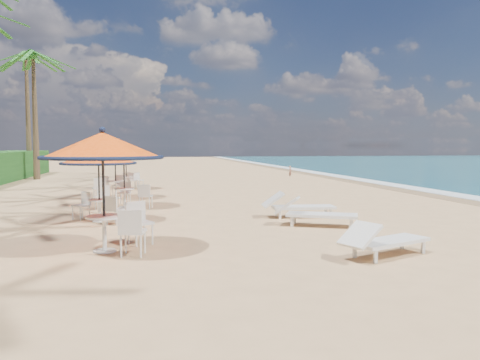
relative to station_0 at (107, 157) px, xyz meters
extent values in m
plane|color=tan|center=(4.88, 0.07, -1.97)|extent=(160.00, 160.00, 0.00)
cube|color=white|center=(14.18, 10.07, -1.97)|extent=(1.20, 140.00, 0.04)
cube|color=olive|center=(13.28, 10.07, -1.97)|extent=(1.40, 140.00, 0.02)
cylinder|color=black|center=(-0.08, -0.01, -0.73)|extent=(0.05, 0.05, 2.48)
cone|color=#FF5916|center=(-0.08, -0.01, 0.24)|extent=(2.48, 2.48, 0.54)
torus|color=#111A33|center=(-0.08, -0.01, -0.01)|extent=(2.48, 2.48, 0.08)
sphere|color=#111A33|center=(-0.08, -0.01, 0.55)|extent=(0.13, 0.13, 0.13)
cylinder|color=white|center=(-0.08, -0.01, -1.24)|extent=(0.75, 0.75, 0.04)
cylinder|color=white|center=(-0.08, -0.01, -1.59)|extent=(0.09, 0.09, 0.75)
cylinder|color=black|center=(-0.55, 3.94, -0.90)|extent=(0.05, 0.05, 2.14)
cone|color=#FF5916|center=(-0.55, 3.94, -0.06)|extent=(2.14, 2.14, 0.47)
torus|color=#111A33|center=(-0.55, 3.94, -0.27)|extent=(2.15, 2.15, 0.07)
sphere|color=#111A33|center=(-0.55, 3.94, 0.21)|extent=(0.11, 0.11, 0.11)
cylinder|color=white|center=(-0.55, 3.94, -1.34)|extent=(0.65, 0.65, 0.04)
cylinder|color=white|center=(-0.55, 3.94, -1.64)|extent=(0.07, 0.07, 0.65)
cylinder|color=black|center=(0.02, 7.05, -0.84)|extent=(0.05, 0.05, 2.25)
cone|color=#FF5916|center=(0.02, 7.05, 0.04)|extent=(2.25, 2.25, 0.49)
torus|color=#111A33|center=(0.02, 7.05, -0.19)|extent=(2.25, 2.25, 0.07)
sphere|color=#111A33|center=(0.02, 7.05, 0.32)|extent=(0.12, 0.12, 0.12)
cylinder|color=white|center=(0.02, 7.05, -1.30)|extent=(0.69, 0.69, 0.04)
cylinder|color=white|center=(0.02, 7.05, -1.63)|extent=(0.08, 0.08, 0.69)
cylinder|color=black|center=(-0.48, 10.15, -0.78)|extent=(0.05, 0.05, 2.39)
cone|color=#FF5916|center=(-0.48, 10.15, 0.16)|extent=(2.39, 2.39, 0.52)
torus|color=#111A33|center=(-0.48, 10.15, -0.08)|extent=(2.39, 2.39, 0.07)
sphere|color=#111A33|center=(-0.48, 10.15, 0.46)|extent=(0.12, 0.12, 0.12)
cylinder|color=white|center=(-0.48, 10.15, -1.26)|extent=(0.73, 0.73, 0.04)
cylinder|color=white|center=(-0.48, 10.15, -1.61)|extent=(0.08, 0.08, 0.73)
cylinder|color=black|center=(-0.21, 14.25, -0.93)|extent=(0.05, 0.05, 2.08)
cone|color=#FF5916|center=(-0.21, 14.25, -0.11)|extent=(2.08, 2.08, 0.45)
torus|color=#111A33|center=(-0.21, 14.25, -0.32)|extent=(2.08, 2.08, 0.06)
sphere|color=#111A33|center=(-0.21, 14.25, 0.15)|extent=(0.11, 0.11, 0.11)
cylinder|color=white|center=(-0.21, 14.25, -1.35)|extent=(0.63, 0.63, 0.04)
cylinder|color=white|center=(-0.21, 14.25, -1.65)|extent=(0.07, 0.07, 0.63)
cube|color=white|center=(5.55, -1.48, -1.68)|extent=(1.87, 1.26, 0.07)
cube|color=white|center=(4.74, -1.82, -1.45)|extent=(0.78, 0.81, 0.44)
cube|color=white|center=(5.55, -1.48, -1.85)|extent=(0.06, 0.06, 0.25)
cube|color=white|center=(5.46, 1.99, -1.66)|extent=(2.01, 1.43, 0.08)
cube|color=white|center=(4.61, 2.40, -1.41)|extent=(0.87, 0.89, 0.47)
cube|color=white|center=(5.46, 1.99, -1.84)|extent=(0.07, 0.07, 0.27)
cube|color=white|center=(5.51, 3.65, -1.66)|extent=(1.96, 0.88, 0.08)
cube|color=white|center=(4.56, 3.74, -1.41)|extent=(0.70, 0.75, 0.47)
cube|color=white|center=(5.51, 3.65, -1.84)|extent=(0.07, 0.07, 0.27)
cone|color=brown|center=(-6.24, 22.52, 2.02)|extent=(0.44, 0.44, 7.98)
sphere|color=#164F18|center=(-6.24, 22.52, 6.01)|extent=(0.56, 0.56, 0.56)
cone|color=brown|center=(-7.71, 27.09, 2.39)|extent=(0.44, 0.44, 8.71)
sphere|color=#164F18|center=(-7.71, 27.09, 6.74)|extent=(0.56, 0.56, 0.56)
imported|color=brown|center=(10.66, 21.37, -1.55)|extent=(0.29, 0.36, 0.84)
camera|label=1|loc=(0.80, -9.93, 0.23)|focal=35.00mm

